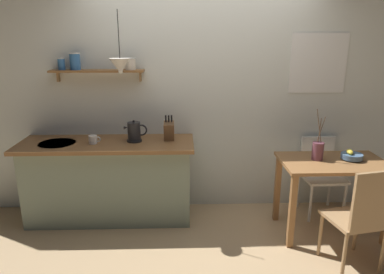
% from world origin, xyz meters
% --- Properties ---
extents(ground_plane, '(14.00, 14.00, 0.00)m').
position_xyz_m(ground_plane, '(0.00, 0.00, 0.00)').
color(ground_plane, tan).
extents(back_wall, '(6.80, 0.11, 2.70)m').
position_xyz_m(back_wall, '(0.20, 0.65, 1.35)').
color(back_wall, silver).
rests_on(back_wall, ground_plane).
extents(kitchen_counter, '(1.83, 0.63, 0.89)m').
position_xyz_m(kitchen_counter, '(-1.00, 0.32, 0.45)').
color(kitchen_counter, gray).
rests_on(kitchen_counter, ground_plane).
extents(wall_shelf, '(0.97, 0.20, 0.31)m').
position_xyz_m(wall_shelf, '(-1.11, 0.49, 1.65)').
color(wall_shelf, brown).
extents(dining_table, '(1.03, 0.62, 0.78)m').
position_xyz_m(dining_table, '(1.29, -0.05, 0.64)').
color(dining_table, '#9E6B3D').
rests_on(dining_table, ground_plane).
extents(dining_chair_near, '(0.51, 0.48, 0.95)m').
position_xyz_m(dining_chair_near, '(1.29, -0.67, 0.52)').
color(dining_chair_near, tan).
rests_on(dining_chair_near, ground_plane).
extents(dining_chair_far, '(0.46, 0.44, 0.86)m').
position_xyz_m(dining_chair_far, '(1.36, 0.42, 0.49)').
color(dining_chair_far, white).
rests_on(dining_chair_far, ground_plane).
extents(fruit_bowl, '(0.21, 0.21, 0.10)m').
position_xyz_m(fruit_bowl, '(1.48, -0.02, 0.82)').
color(fruit_bowl, '#51759E').
rests_on(fruit_bowl, dining_table).
extents(twig_vase, '(0.11, 0.11, 0.51)m').
position_xyz_m(twig_vase, '(1.14, 0.00, 0.87)').
color(twig_vase, brown).
rests_on(twig_vase, dining_table).
extents(electric_kettle, '(0.24, 0.16, 0.23)m').
position_xyz_m(electric_kettle, '(-0.70, 0.32, 0.99)').
color(electric_kettle, black).
rests_on(electric_kettle, kitchen_counter).
extents(knife_block, '(0.11, 0.16, 0.28)m').
position_xyz_m(knife_block, '(-0.34, 0.35, 1.00)').
color(knife_block, brown).
rests_on(knife_block, kitchen_counter).
extents(coffee_mug_by_sink, '(0.12, 0.09, 0.09)m').
position_xyz_m(coffee_mug_by_sink, '(-1.12, 0.25, 0.93)').
color(coffee_mug_by_sink, white).
rests_on(coffee_mug_by_sink, kitchen_counter).
extents(pendant_lamp, '(0.21, 0.21, 0.60)m').
position_xyz_m(pendant_lamp, '(-0.80, 0.23, 1.68)').
color(pendant_lamp, black).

